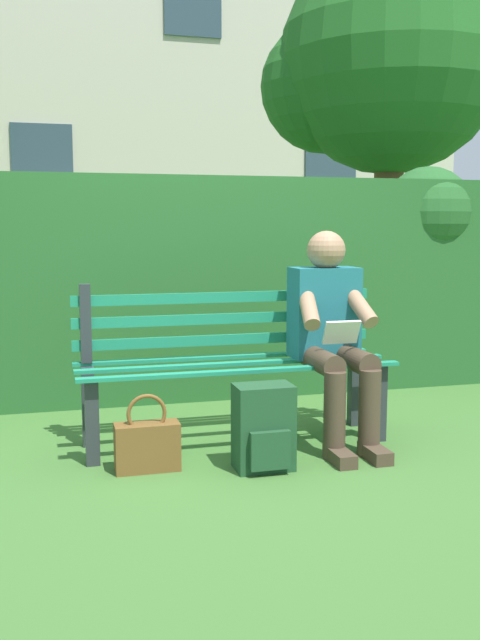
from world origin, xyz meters
TOP-DOWN VIEW (x-y plane):
  - ground at (0.00, 0.00)m, footprint 60.00×60.00m
  - park_bench at (0.00, -0.08)m, footprint 1.77×0.49m
  - person_seated at (-0.53, 0.10)m, footprint 0.44×0.73m
  - hedge_backdrop at (-0.42, -1.37)m, footprint 4.99×0.86m
  - tree at (-2.33, -3.08)m, footprint 2.39×2.28m
  - building_facade at (-1.31, -8.91)m, footprint 9.29×2.80m
  - backpack at (-0.03, 0.46)m, footprint 0.29×0.26m
  - handbag at (0.54, 0.33)m, footprint 0.32×0.13m

SIDE VIEW (x-z plane):
  - ground at x=0.00m, z-range 0.00..0.00m
  - handbag at x=0.54m, z-range -0.06..0.33m
  - backpack at x=-0.03m, z-range 0.00..0.43m
  - park_bench at x=0.00m, z-range 0.01..0.92m
  - person_seated at x=-0.53m, z-range 0.04..1.24m
  - hedge_backdrop at x=-0.42m, z-range -0.01..1.67m
  - tree at x=-2.33m, z-range 0.81..4.83m
  - building_facade at x=-1.31m, z-range 0.00..7.63m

